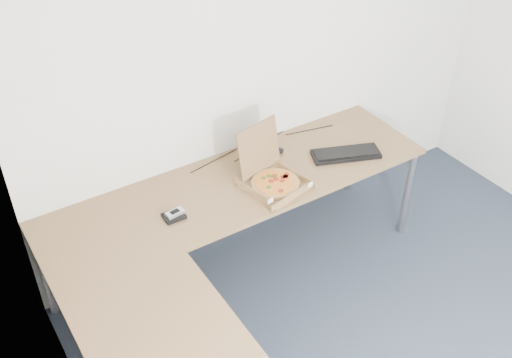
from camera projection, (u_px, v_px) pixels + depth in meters
room_shell at (495, 215)px, 2.70m from camera, size 3.50×3.50×2.50m
desk at (228, 246)px, 3.33m from camera, size 2.50×2.20×0.73m
pizza_box at (274, 180)px, 3.71m from camera, size 0.33×0.38×0.34m
drinking_glass at (245, 156)px, 3.87m from camera, size 0.07×0.07×0.12m
keyboard at (346, 154)px, 3.98m from camera, size 0.47×0.31×0.03m
mouse at (277, 151)px, 3.99m from camera, size 0.10×0.07×0.03m
wallet at (174, 216)px, 3.48m from camera, size 0.12×0.10×0.02m
phone at (175, 213)px, 3.47m from camera, size 0.11×0.07×0.02m
dome_speaker at (266, 147)px, 4.00m from camera, size 0.09×0.09×0.07m
cable_bundle at (260, 146)px, 4.07m from camera, size 0.54×0.11×0.01m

